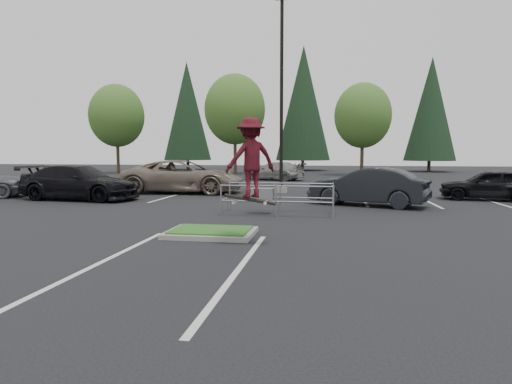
% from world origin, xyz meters
% --- Properties ---
extents(ground, '(120.00, 120.00, 0.00)m').
position_xyz_m(ground, '(0.00, 0.00, 0.00)').
color(ground, black).
rests_on(ground, ground).
extents(grass_median, '(2.20, 1.60, 0.16)m').
position_xyz_m(grass_median, '(0.00, 0.00, 0.08)').
color(grass_median, gray).
rests_on(grass_median, ground).
extents(stall_lines, '(22.62, 17.60, 0.01)m').
position_xyz_m(stall_lines, '(-1.35, 6.02, 0.00)').
color(stall_lines, silver).
rests_on(stall_lines, ground).
extents(light_pole, '(0.70, 0.60, 10.12)m').
position_xyz_m(light_pole, '(0.50, 12.00, 4.56)').
color(light_pole, gray).
rests_on(light_pole, ground).
extents(decid_a, '(5.44, 5.44, 8.91)m').
position_xyz_m(decid_a, '(-18.01, 30.03, 5.58)').
color(decid_a, '#38281C').
rests_on(decid_a, ground).
extents(decid_b, '(5.89, 5.89, 9.64)m').
position_xyz_m(decid_b, '(-6.01, 30.53, 6.04)').
color(decid_b, '#38281C').
rests_on(decid_b, ground).
extents(decid_c, '(5.12, 5.12, 8.38)m').
position_xyz_m(decid_c, '(5.99, 29.83, 5.25)').
color(decid_c, '#38281C').
rests_on(decid_c, ground).
extents(conif_a, '(5.72, 5.72, 13.00)m').
position_xyz_m(conif_a, '(-14.00, 40.00, 7.10)').
color(conif_a, '#38281C').
rests_on(conif_a, ground).
extents(conif_b, '(6.38, 6.38, 14.50)m').
position_xyz_m(conif_b, '(0.00, 40.50, 7.85)').
color(conif_b, '#38281C').
rests_on(conif_b, ground).
extents(conif_c, '(5.50, 5.50, 12.50)m').
position_xyz_m(conif_c, '(14.00, 39.50, 6.85)').
color(conif_c, '#38281C').
rests_on(conif_c, ground).
extents(cart_corral, '(3.75, 1.35, 1.06)m').
position_xyz_m(cart_corral, '(0.84, 4.00, 0.67)').
color(cart_corral, gray).
rests_on(cart_corral, ground).
extents(skateboarder, '(1.33, 1.18, 1.95)m').
position_xyz_m(skateboarder, '(1.20, -1.00, 1.97)').
color(skateboarder, black).
rests_on(skateboarder, ground).
extents(car_l_tan, '(6.29, 3.10, 1.72)m').
position_xyz_m(car_l_tan, '(-4.50, 10.93, 0.86)').
color(car_l_tan, '#78695B').
rests_on(car_l_tan, ground).
extents(car_l_black, '(5.51, 2.64, 1.55)m').
position_xyz_m(car_l_black, '(-8.00, 7.00, 0.77)').
color(car_l_black, black).
rests_on(car_l_black, ground).
extents(car_r_charc, '(4.85, 3.12, 1.51)m').
position_xyz_m(car_r_charc, '(4.50, 7.00, 0.75)').
color(car_r_charc, black).
rests_on(car_r_charc, ground).
extents(car_r_black, '(4.28, 2.40, 1.37)m').
position_xyz_m(car_r_black, '(10.00, 9.83, 0.69)').
color(car_r_black, black).
rests_on(car_r_black, ground).
extents(car_far_silver, '(5.12, 3.36, 1.38)m').
position_xyz_m(car_far_silver, '(-1.06, 22.00, 0.69)').
color(car_far_silver, gray).
rests_on(car_far_silver, ground).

